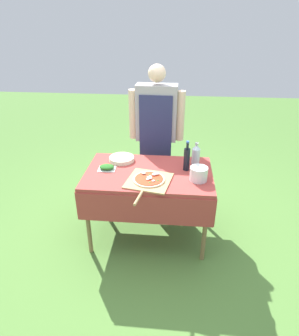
{
  "coord_description": "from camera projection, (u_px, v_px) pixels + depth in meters",
  "views": [
    {
      "loc": [
        0.24,
        -2.48,
        2.08
      ],
      "look_at": [
        0.01,
        0.0,
        0.79
      ],
      "focal_mm": 32.0,
      "sensor_mm": 36.0,
      "label": 1
    }
  ],
  "objects": [
    {
      "name": "person_cook",
      "position": [
        156.0,
        127.0,
        3.32
      ],
      "size": [
        0.61,
        0.21,
        1.62
      ],
      "rotation": [
        0.0,
        0.0,
        3.12
      ],
      "color": "#70604C",
      "rests_on": "ground"
    },
    {
      "name": "mixing_tub",
      "position": [
        199.0,
        174.0,
        2.66
      ],
      "size": [
        0.16,
        0.16,
        0.13
      ],
      "primitive_type": "cylinder",
      "color": "silver",
      "rests_on": "prep_table"
    },
    {
      "name": "ground_plane",
      "position": [
        149.0,
        234.0,
        3.17
      ],
      "size": [
        12.0,
        12.0,
        0.0
      ],
      "primitive_type": "plane",
      "color": "#517F38"
    },
    {
      "name": "oil_bottle",
      "position": [
        187.0,
        159.0,
        2.81
      ],
      "size": [
        0.06,
        0.06,
        0.29
      ],
      "color": "black",
      "rests_on": "prep_table"
    },
    {
      "name": "plate_stack",
      "position": [
        122.0,
        159.0,
        3.03
      ],
      "size": [
        0.26,
        0.26,
        0.04
      ],
      "color": "beige",
      "rests_on": "prep_table"
    },
    {
      "name": "pizza_on_peel",
      "position": [
        149.0,
        180.0,
        2.66
      ],
      "size": [
        0.44,
        0.61,
        0.06
      ],
      "rotation": [
        0.0,
        0.0,
        -0.19
      ],
      "color": "tan",
      "rests_on": "prep_table"
    },
    {
      "name": "herb_container",
      "position": [
        107.0,
        167.0,
        2.86
      ],
      "size": [
        0.17,
        0.14,
        0.05
      ],
      "rotation": [
        0.0,
        0.0,
        0.05
      ],
      "color": "silver",
      "rests_on": "prep_table"
    },
    {
      "name": "water_bottle",
      "position": [
        196.0,
        155.0,
        2.89
      ],
      "size": [
        0.08,
        0.08,
        0.24
      ],
      "color": "silver",
      "rests_on": "prep_table"
    },
    {
      "name": "prep_table",
      "position": [
        149.0,
        180.0,
        2.87
      ],
      "size": [
        1.21,
        0.76,
        0.75
      ],
      "color": "#A83D38",
      "rests_on": "ground"
    }
  ]
}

